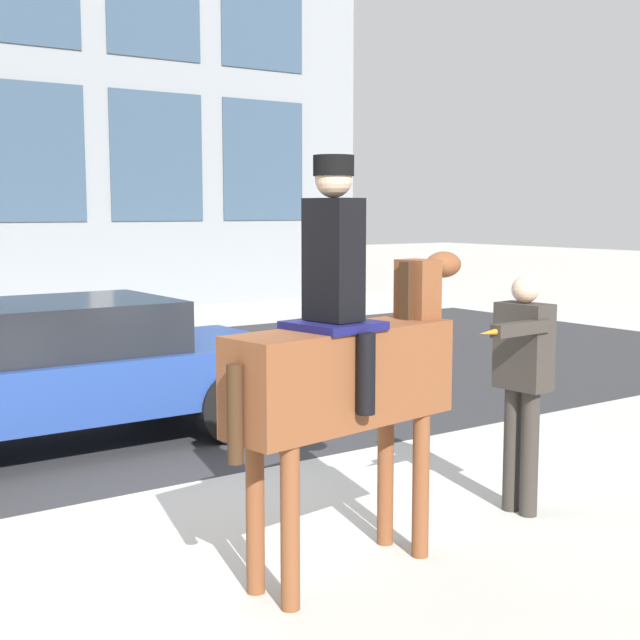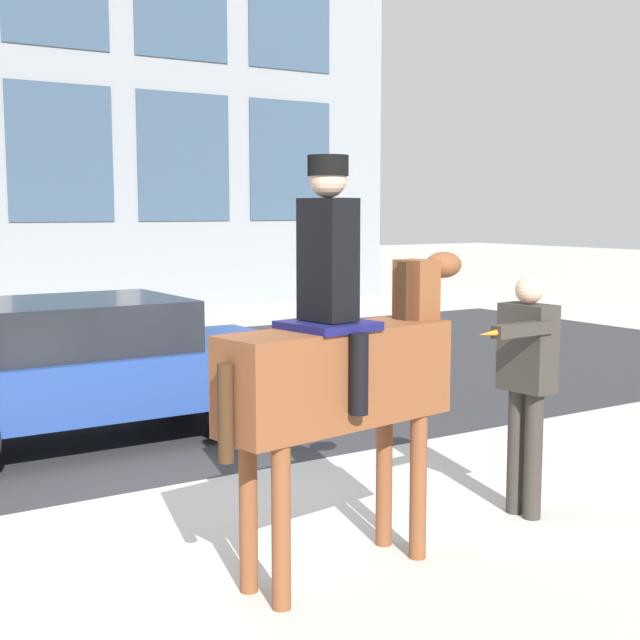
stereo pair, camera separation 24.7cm
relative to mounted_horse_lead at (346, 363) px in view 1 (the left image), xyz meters
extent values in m
plane|color=#B2AFA8|center=(-0.10, 1.71, -1.32)|extent=(80.00, 80.00, 0.00)
cube|color=#2D2D30|center=(-0.10, 6.46, -1.32)|extent=(22.40, 8.50, 0.01)
cube|color=#33475B|center=(2.72, 14.54, 2.12)|extent=(2.25, 0.02, 2.89)
cube|color=#33475B|center=(5.53, 14.54, 2.12)|extent=(2.25, 0.02, 2.89)
cube|color=#33475B|center=(8.35, 14.54, 2.12)|extent=(2.25, 0.02, 2.89)
cube|color=#33475B|center=(8.35, 14.54, 5.73)|extent=(2.25, 0.02, 2.89)
cube|color=brown|center=(-0.03, 0.00, -0.07)|extent=(1.61, 0.66, 0.59)
cylinder|color=brown|center=(0.50, 0.23, -0.85)|extent=(0.11, 0.11, 0.95)
cylinder|color=brown|center=(0.55, -0.08, -0.85)|extent=(0.11, 0.11, 0.95)
cylinder|color=brown|center=(-0.61, 0.07, -0.85)|extent=(0.11, 0.11, 0.95)
cylinder|color=brown|center=(-0.57, -0.24, -0.85)|extent=(0.11, 0.11, 0.95)
cube|color=brown|center=(0.65, 0.10, 0.31)|extent=(0.23, 0.27, 0.59)
cube|color=#382314|center=(0.53, 0.08, 0.33)|extent=(0.05, 0.08, 0.53)
ellipsoid|color=brown|center=(0.91, 0.13, 0.56)|extent=(0.32, 0.24, 0.17)
cube|color=silver|center=(0.99, 0.15, 0.58)|extent=(0.11, 0.06, 0.07)
cylinder|color=#382314|center=(-0.85, -0.12, -0.18)|extent=(0.09, 0.09, 0.55)
cube|color=#14144C|center=(-0.11, -0.02, 0.24)|extent=(0.53, 0.54, 0.05)
cube|color=black|center=(-0.11, -0.02, 0.63)|extent=(0.26, 0.35, 0.72)
sphere|color=#D1A889|center=(-0.11, -0.02, 1.10)|extent=(0.22, 0.22, 0.22)
cylinder|color=black|center=(-0.11, -0.02, 1.18)|extent=(0.24, 0.24, 0.12)
cylinder|color=black|center=(-0.15, 0.25, -0.01)|extent=(0.11, 0.11, 0.47)
cylinder|color=black|center=(-0.07, -0.28, -0.01)|extent=(0.11, 0.11, 0.47)
cylinder|color=#332D28|center=(1.73, 0.06, -0.85)|extent=(0.13, 0.13, 0.94)
cylinder|color=#332D28|center=(1.71, 0.22, -0.85)|extent=(0.13, 0.13, 0.94)
cube|color=#332D28|center=(1.72, 0.14, -0.07)|extent=(0.25, 0.42, 0.63)
sphere|color=#D1A889|center=(1.72, 0.14, 0.35)|extent=(0.20, 0.20, 0.20)
cube|color=#332D28|center=(1.46, -0.07, 0.11)|extent=(0.56, 0.13, 0.09)
cone|color=orange|center=(1.11, -0.09, 0.11)|extent=(0.18, 0.06, 0.04)
cube|color=navy|center=(-0.35, 3.99, -0.69)|extent=(4.27, 1.81, 0.55)
cube|color=black|center=(-0.46, 3.99, -0.17)|extent=(2.13, 1.59, 0.49)
cylinder|color=black|center=(0.97, 3.16, -0.97)|extent=(0.71, 0.22, 0.71)
cylinder|color=black|center=(0.97, 4.82, -0.97)|extent=(0.71, 0.22, 0.71)
camera|label=1|loc=(-3.19, -4.26, 0.92)|focal=50.00mm
camera|label=2|loc=(-2.99, -4.40, 0.92)|focal=50.00mm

